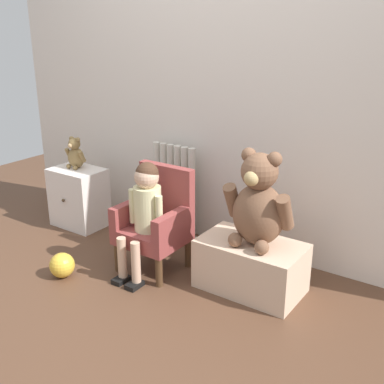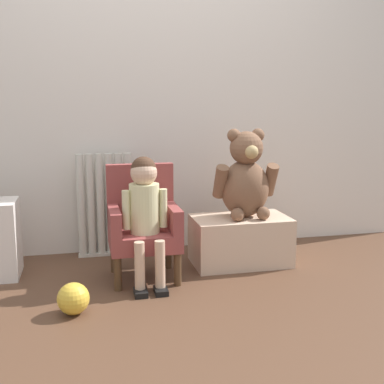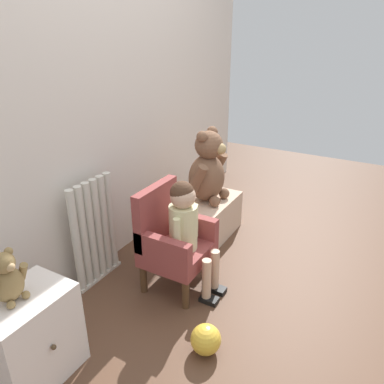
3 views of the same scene
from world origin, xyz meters
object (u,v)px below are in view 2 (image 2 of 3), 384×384
Objects in this scene: low_bench at (240,240)px; toy_ball at (73,299)px; child_figure at (145,202)px; large_teddy_bear at (245,179)px; radiator at (105,206)px; child_armchair at (143,223)px.

low_bench reaches higher than toy_ball.
toy_ball is at bearing -152.36° from low_bench.
large_teddy_bear is (0.66, 0.20, 0.08)m from child_figure.
child_figure is (0.20, -0.56, 0.13)m from radiator.
large_teddy_bear is at bearing 16.98° from child_figure.
child_figure is at bearing -163.02° from large_teddy_bear.
child_armchair is 0.91× the size of child_figure.
radiator is at bearing 77.14° from toy_ball.
large_teddy_bear is at bearing 8.14° from child_armchair.
toy_ball is (-0.40, -0.34, -0.39)m from child_figure.
radiator is at bearing 109.36° from child_figure.
radiator is at bearing 156.55° from low_bench.
child_figure reaches higher than radiator.
toy_ball is (-1.06, -0.55, -0.47)m from large_teddy_bear.
radiator reaches higher than toy_ball.
large_teddy_bear is at bearing 7.36° from low_bench.
child_armchair is 4.19× the size of toy_ball.
child_armchair is at bearing 48.30° from toy_ball.
large_teddy_bear is (0.86, -0.36, 0.21)m from radiator.
large_teddy_bear reaches higher than low_bench.
toy_ball is (-0.40, -0.45, -0.25)m from child_armchair.
child_figure is at bearing -70.64° from radiator.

